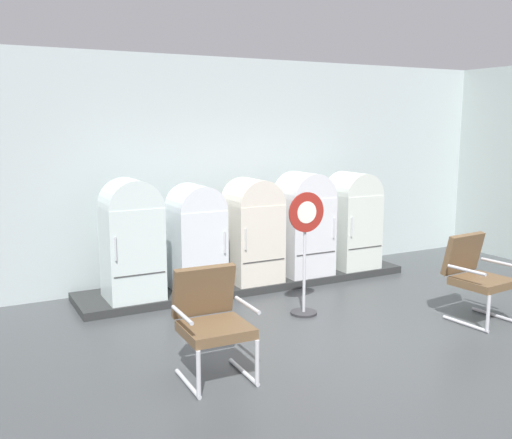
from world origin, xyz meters
The scene contains 11 objects.
ground centered at (0.00, 0.00, -0.03)m, with size 12.00×10.00×0.05m, color #414446.
back_wall centered at (0.00, 3.66, 1.61)m, with size 11.76×0.12×3.19m.
display_plinth centered at (0.00, 3.02, 0.05)m, with size 4.77×0.95×0.10m, color #2D2F2F.
refrigerator_0 centered at (-1.69, 2.89, 0.89)m, with size 0.68×0.63×1.50m.
refrigerator_1 centered at (-0.83, 2.91, 0.83)m, with size 0.64×0.66×1.38m.
refrigerator_2 centered at (0.01, 2.92, 0.85)m, with size 0.68×0.68×1.42m.
refrigerator_3 centered at (0.84, 2.91, 0.88)m, with size 0.70×0.68×1.47m.
refrigerator_4 centered at (1.71, 2.91, 0.86)m, with size 0.65×0.66×1.44m.
armchair_left centered at (-1.64, 0.55, 0.56)m, with size 0.67×0.68×0.99m.
armchair_right centered at (1.69, 0.54, 0.56)m, with size 0.70×0.72×0.99m.
sign_stand centered at (0.03, 1.60, 0.74)m, with size 0.47×0.32×1.48m.
Camera 1 is at (-3.61, -4.05, 2.29)m, focal length 40.74 mm.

